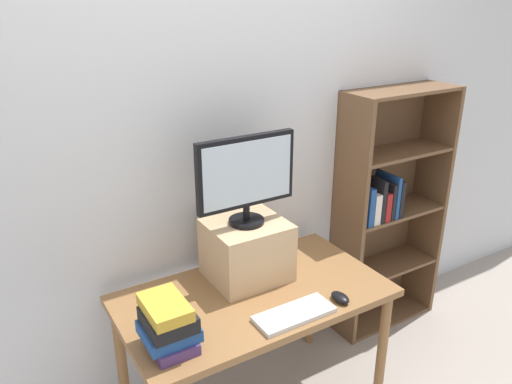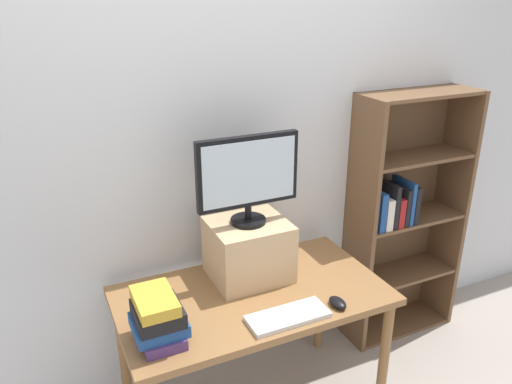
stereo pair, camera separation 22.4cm
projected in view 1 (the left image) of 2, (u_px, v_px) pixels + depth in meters
The scene contains 8 objects.
back_wall at pixel (208, 152), 2.49m from camera, with size 7.00×0.08×2.60m.
desk at pixel (254, 307), 2.38m from camera, with size 1.26×0.70×0.72m.
bookshelf_unit at pixel (385, 209), 3.09m from camera, with size 0.72×0.28×1.53m.
riser_box at pixel (247, 250), 2.44m from camera, with size 0.37×0.33×0.29m.
computer_monitor at pixel (246, 176), 2.29m from camera, with size 0.50×0.17×0.43m.
keyboard at pixel (294, 314), 2.18m from camera, with size 0.36×0.15×0.02m.
computer_mouse at pixel (340, 298), 2.28m from camera, with size 0.06×0.10×0.04m.
book_stack at pixel (168, 325), 1.95m from camera, with size 0.21×0.23×0.21m.
Camera 1 is at (-1.03, -1.72, 2.04)m, focal length 35.00 mm.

